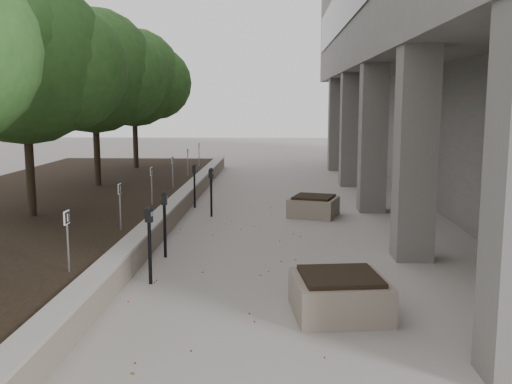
# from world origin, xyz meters

# --- Properties ---
(retaining_wall) EXTENTS (0.39, 26.00, 0.50)m
(retaining_wall) POSITION_xyz_m (-1.82, 9.00, 0.25)
(retaining_wall) COLOR gray
(retaining_wall) RESTS_ON ground
(planting_bed) EXTENTS (7.00, 26.00, 0.40)m
(planting_bed) POSITION_xyz_m (-5.50, 9.00, 0.20)
(planting_bed) COLOR black
(planting_bed) RESTS_ON ground
(crabapple_tree_3) EXTENTS (4.60, 4.00, 5.44)m
(crabapple_tree_3) POSITION_xyz_m (-4.80, 8.00, 3.12)
(crabapple_tree_3) COLOR #265420
(crabapple_tree_3) RESTS_ON planting_bed
(crabapple_tree_4) EXTENTS (4.60, 4.00, 5.44)m
(crabapple_tree_4) POSITION_xyz_m (-4.80, 13.00, 3.12)
(crabapple_tree_4) COLOR #265420
(crabapple_tree_4) RESTS_ON planting_bed
(crabapple_tree_5) EXTENTS (4.60, 4.00, 5.44)m
(crabapple_tree_5) POSITION_xyz_m (-4.80, 18.00, 3.12)
(crabapple_tree_5) COLOR #265420
(crabapple_tree_5) RESTS_ON planting_bed
(parking_sign_3) EXTENTS (0.04, 0.22, 0.96)m
(parking_sign_3) POSITION_xyz_m (-2.35, 3.50, 0.88)
(parking_sign_3) COLOR black
(parking_sign_3) RESTS_ON planting_bed
(parking_sign_4) EXTENTS (0.04, 0.22, 0.96)m
(parking_sign_4) POSITION_xyz_m (-2.35, 6.50, 0.88)
(parking_sign_4) COLOR black
(parking_sign_4) RESTS_ON planting_bed
(parking_sign_5) EXTENTS (0.04, 0.22, 0.96)m
(parking_sign_5) POSITION_xyz_m (-2.35, 9.50, 0.88)
(parking_sign_5) COLOR black
(parking_sign_5) RESTS_ON planting_bed
(parking_sign_6) EXTENTS (0.04, 0.22, 0.96)m
(parking_sign_6) POSITION_xyz_m (-2.35, 12.50, 0.88)
(parking_sign_6) COLOR black
(parking_sign_6) RESTS_ON planting_bed
(parking_sign_7) EXTENTS (0.04, 0.22, 0.96)m
(parking_sign_7) POSITION_xyz_m (-2.35, 15.50, 0.88)
(parking_sign_7) COLOR black
(parking_sign_7) RESTS_ON planting_bed
(parking_sign_8) EXTENTS (0.04, 0.22, 0.96)m
(parking_sign_8) POSITION_xyz_m (-2.35, 18.50, 0.88)
(parking_sign_8) COLOR black
(parking_sign_8) RESTS_ON planting_bed
(parking_meter_2) EXTENTS (0.15, 0.13, 1.31)m
(parking_meter_2) POSITION_xyz_m (-1.26, 4.22, 0.66)
(parking_meter_2) COLOR black
(parking_meter_2) RESTS_ON ground
(parking_meter_3) EXTENTS (0.14, 0.10, 1.30)m
(parking_meter_3) POSITION_xyz_m (-1.34, 5.91, 0.65)
(parking_meter_3) COLOR black
(parking_meter_3) RESTS_ON ground
(parking_meter_4) EXTENTS (0.15, 0.13, 1.29)m
(parking_meter_4) POSITION_xyz_m (-0.90, 10.03, 0.65)
(parking_meter_4) COLOR black
(parking_meter_4) RESTS_ON ground
(parking_meter_5) EXTENTS (0.13, 0.09, 1.25)m
(parking_meter_5) POSITION_xyz_m (-1.53, 11.33, 0.63)
(parking_meter_5) COLOR black
(parking_meter_5) RESTS_ON ground
(planter_front) EXTENTS (1.42, 1.42, 0.59)m
(planter_front) POSITION_xyz_m (1.71, 2.90, 0.30)
(planter_front) COLOR gray
(planter_front) RESTS_ON ground
(planter_back) EXTENTS (1.46, 1.46, 0.55)m
(planter_back) POSITION_xyz_m (1.78, 10.20, 0.27)
(planter_back) COLOR gray
(planter_back) RESTS_ON ground
(berry_scatter) EXTENTS (3.30, 14.10, 0.02)m
(berry_scatter) POSITION_xyz_m (-0.10, 5.00, 0.01)
(berry_scatter) COLOR maroon
(berry_scatter) RESTS_ON ground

